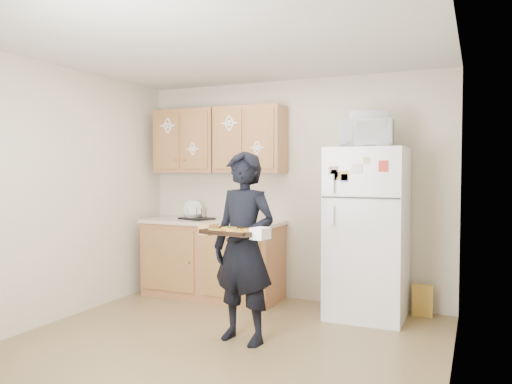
# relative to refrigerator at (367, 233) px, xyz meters

# --- Properties ---
(floor) EXTENTS (3.60, 3.60, 0.00)m
(floor) POSITION_rel_refrigerator_xyz_m (-0.95, -1.43, -0.85)
(floor) COLOR brown
(floor) RESTS_ON ground
(ceiling) EXTENTS (3.60, 3.60, 0.00)m
(ceiling) POSITION_rel_refrigerator_xyz_m (-0.95, -1.43, 1.65)
(ceiling) COLOR beige
(ceiling) RESTS_ON wall_back
(wall_back) EXTENTS (3.60, 0.04, 2.50)m
(wall_back) POSITION_rel_refrigerator_xyz_m (-0.95, 0.37, 0.40)
(wall_back) COLOR beige
(wall_back) RESTS_ON floor
(wall_front) EXTENTS (3.60, 0.04, 2.50)m
(wall_front) POSITION_rel_refrigerator_xyz_m (-0.95, -3.23, 0.40)
(wall_front) COLOR beige
(wall_front) RESTS_ON floor
(wall_left) EXTENTS (0.04, 3.60, 2.50)m
(wall_left) POSITION_rel_refrigerator_xyz_m (-2.75, -1.43, 0.40)
(wall_left) COLOR beige
(wall_left) RESTS_ON floor
(wall_right) EXTENTS (0.04, 3.60, 2.50)m
(wall_right) POSITION_rel_refrigerator_xyz_m (0.85, -1.43, 0.40)
(wall_right) COLOR beige
(wall_right) RESTS_ON floor
(refrigerator) EXTENTS (0.75, 0.70, 1.70)m
(refrigerator) POSITION_rel_refrigerator_xyz_m (0.00, 0.00, 0.00)
(refrigerator) COLOR white
(refrigerator) RESTS_ON floor
(base_cabinet) EXTENTS (1.60, 0.60, 0.86)m
(base_cabinet) POSITION_rel_refrigerator_xyz_m (-1.80, 0.05, -0.42)
(base_cabinet) COLOR brown
(base_cabinet) RESTS_ON floor
(countertop) EXTENTS (1.64, 0.64, 0.04)m
(countertop) POSITION_rel_refrigerator_xyz_m (-1.80, 0.05, 0.03)
(countertop) COLOR beige
(countertop) RESTS_ON base_cabinet
(upper_cab_left) EXTENTS (0.80, 0.33, 0.75)m
(upper_cab_left) POSITION_rel_refrigerator_xyz_m (-2.20, 0.18, 0.98)
(upper_cab_left) COLOR brown
(upper_cab_left) RESTS_ON wall_back
(upper_cab_right) EXTENTS (0.80, 0.33, 0.75)m
(upper_cab_right) POSITION_rel_refrigerator_xyz_m (-1.38, 0.18, 0.98)
(upper_cab_right) COLOR brown
(upper_cab_right) RESTS_ON wall_back
(cereal_box) EXTENTS (0.20, 0.07, 0.32)m
(cereal_box) POSITION_rel_refrigerator_xyz_m (0.52, 0.24, -0.69)
(cereal_box) COLOR #DDCC4E
(cereal_box) RESTS_ON floor
(person) EXTENTS (0.65, 0.49, 1.64)m
(person) POSITION_rel_refrigerator_xyz_m (-0.82, -1.17, -0.03)
(person) COLOR black
(person) RESTS_ON floor
(baking_tray) EXTENTS (0.50, 0.40, 0.04)m
(baking_tray) POSITION_rel_refrigerator_xyz_m (-0.77, -1.46, 0.13)
(baking_tray) COLOR black
(baking_tray) RESTS_ON person
(pizza_front_left) EXTENTS (0.15, 0.15, 0.02)m
(pizza_front_left) POSITION_rel_refrigerator_xyz_m (-0.88, -1.52, 0.15)
(pizza_front_left) COLOR gold
(pizza_front_left) RESTS_ON baking_tray
(pizza_front_right) EXTENTS (0.15, 0.15, 0.02)m
(pizza_front_right) POSITION_rel_refrigerator_xyz_m (-0.67, -1.55, 0.15)
(pizza_front_right) COLOR gold
(pizza_front_right) RESTS_ON baking_tray
(pizza_back_left) EXTENTS (0.15, 0.15, 0.02)m
(pizza_back_left) POSITION_rel_refrigerator_xyz_m (-0.86, -1.37, 0.15)
(pizza_back_left) COLOR gold
(pizza_back_left) RESTS_ON baking_tray
(pizza_back_right) EXTENTS (0.15, 0.15, 0.02)m
(pizza_back_right) POSITION_rel_refrigerator_xyz_m (-0.65, -1.41, 0.15)
(pizza_back_right) COLOR gold
(pizza_back_right) RESTS_ON baking_tray
(pizza_center) EXTENTS (0.15, 0.15, 0.02)m
(pizza_center) POSITION_rel_refrigerator_xyz_m (-0.77, -1.46, 0.15)
(pizza_center) COLOR gold
(pizza_center) RESTS_ON baking_tray
(microwave) EXTENTS (0.53, 0.39, 0.27)m
(microwave) POSITION_rel_refrigerator_xyz_m (0.00, -0.05, 0.99)
(microwave) COLOR white
(microwave) RESTS_ON refrigerator
(foil_pan) EXTENTS (0.40, 0.31, 0.08)m
(foil_pan) POSITION_rel_refrigerator_xyz_m (0.01, -0.02, 1.16)
(foil_pan) COLOR #B3B3BA
(foil_pan) RESTS_ON microwave
(dish_rack) EXTENTS (0.43, 0.37, 0.15)m
(dish_rack) POSITION_rel_refrigerator_xyz_m (-2.01, 0.05, 0.12)
(dish_rack) COLOR black
(dish_rack) RESTS_ON countertop
(bowl) EXTENTS (0.24, 0.24, 0.05)m
(bowl) POSITION_rel_refrigerator_xyz_m (-2.07, 0.05, 0.09)
(bowl) COLOR white
(bowl) RESTS_ON dish_rack
(soap_bottle) EXTENTS (0.10, 0.10, 0.21)m
(soap_bottle) POSITION_rel_refrigerator_xyz_m (-1.27, -0.05, 0.16)
(soap_bottle) COLOR white
(soap_bottle) RESTS_ON countertop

